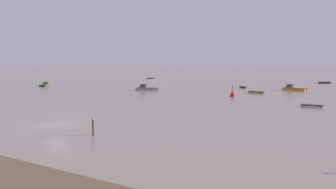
% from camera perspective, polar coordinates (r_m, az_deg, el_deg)
% --- Properties ---
extents(ground_plane, '(800.00, 800.00, 0.00)m').
position_cam_1_polar(ground_plane, '(37.17, -18.66, -4.88)').
color(ground_plane, gray).
extents(motorboat_moored_0, '(5.99, 4.02, 2.16)m').
position_cam_1_polar(motorboat_moored_0, '(76.88, -4.03, 0.97)').
color(motorboat_moored_0, gray).
rests_on(motorboat_moored_0, ground).
extents(rowboat_moored_0, '(3.18, 3.47, 0.56)m').
position_cam_1_polar(rowboat_moored_0, '(85.63, 12.76, 1.21)').
color(rowboat_moored_0, '#197084').
rests_on(rowboat_moored_0, ground).
extents(rowboat_moored_2, '(2.89, 2.89, 0.48)m').
position_cam_1_polar(rowboat_moored_2, '(129.84, -3.03, 2.81)').
color(rowboat_moored_2, black).
rests_on(rowboat_moored_2, ground).
extents(rowboat_moored_3, '(4.14, 2.33, 0.62)m').
position_cam_1_polar(rowboat_moored_3, '(71.83, 14.93, 0.34)').
color(rowboat_moored_3, gold).
rests_on(rowboat_moored_3, ground).
extents(rowboat_moored_4, '(3.42, 1.44, 0.53)m').
position_cam_1_polar(rowboat_moored_4, '(52.49, 23.58, -1.88)').
color(rowboat_moored_4, white).
rests_on(rowboat_moored_4, ground).
extents(motorboat_moored_1, '(3.97, 4.87, 1.80)m').
position_cam_1_polar(motorboat_moored_1, '(95.10, -20.28, 1.50)').
color(motorboat_moored_1, '#23602D').
rests_on(motorboat_moored_1, ground).
extents(motorboat_moored_3, '(5.97, 2.97, 2.17)m').
position_cam_1_polar(motorboat_moored_3, '(81.16, 20.48, 0.88)').
color(motorboat_moored_3, orange).
rests_on(motorboat_moored_3, ground).
extents(rowboat_moored_5, '(4.20, 3.74, 0.66)m').
position_cam_1_polar(rowboat_moored_5, '(111.93, 25.34, 1.84)').
color(rowboat_moored_5, black).
rests_on(rowboat_moored_5, ground).
extents(channel_buoy, '(0.90, 0.90, 2.30)m').
position_cam_1_polar(channel_buoy, '(63.64, 11.02, 0.02)').
color(channel_buoy, red).
rests_on(channel_buoy, ground).
extents(mooring_post_near, '(0.22, 0.22, 1.75)m').
position_cam_1_polar(mooring_post_near, '(30.58, -12.76, -5.52)').
color(mooring_post_near, '#4E3323').
rests_on(mooring_post_near, ground).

